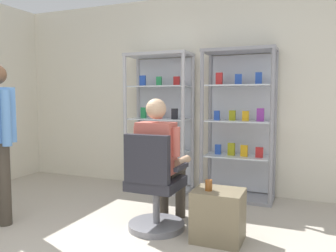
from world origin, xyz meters
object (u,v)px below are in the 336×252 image
(storage_crate, at_px, (218,215))
(tea_glass, at_px, (209,185))
(display_cabinet_left, at_px, (161,122))
(seated_shopkeeper, at_px, (161,156))
(display_cabinet_right, at_px, (239,124))
(office_chair, at_px, (154,191))

(storage_crate, bearing_deg, tea_glass, -149.36)
(display_cabinet_left, distance_m, seated_shopkeeper, 1.41)
(display_cabinet_left, relative_size, display_cabinet_right, 1.00)
(storage_crate, distance_m, tea_glass, 0.30)
(display_cabinet_right, bearing_deg, storage_crate, -86.61)
(display_cabinet_right, bearing_deg, seated_shopkeeper, -113.33)
(tea_glass, bearing_deg, seated_shopkeeper, 160.70)
(office_chair, xyz_separation_m, storage_crate, (0.63, 0.02, -0.16))
(display_cabinet_left, height_order, seated_shopkeeper, display_cabinet_left)
(office_chair, height_order, seated_shopkeeper, seated_shopkeeper)
(display_cabinet_left, bearing_deg, office_chair, -68.93)
(display_cabinet_right, bearing_deg, office_chair, -110.97)
(office_chair, height_order, tea_glass, office_chair)
(storage_crate, xyz_separation_m, tea_glass, (-0.08, -0.05, 0.28))
(display_cabinet_right, height_order, storage_crate, display_cabinet_right)
(tea_glass, bearing_deg, office_chair, 176.94)
(display_cabinet_right, xyz_separation_m, office_chair, (-0.55, -1.43, -0.57))
(display_cabinet_right, bearing_deg, tea_glass, -89.82)
(office_chair, bearing_deg, storage_crate, 1.56)
(seated_shopkeeper, distance_m, tea_glass, 0.62)
(office_chair, bearing_deg, display_cabinet_right, 69.03)
(display_cabinet_left, relative_size, seated_shopkeeper, 1.47)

